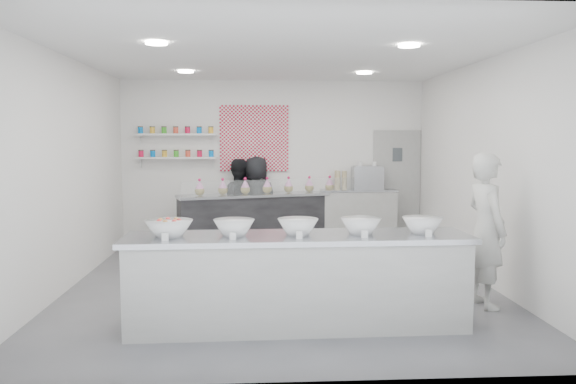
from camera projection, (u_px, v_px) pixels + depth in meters
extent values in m
plane|color=#515156|center=(281.00, 285.00, 7.47)|extent=(6.00, 6.00, 0.00)
plane|color=white|center=(280.00, 56.00, 7.19)|extent=(6.00, 6.00, 0.00)
plane|color=white|center=(273.00, 163.00, 10.31)|extent=(5.50, 0.00, 5.50)
plane|color=white|center=(66.00, 173.00, 7.17)|extent=(0.00, 6.00, 6.00)
plane|color=white|center=(486.00, 172.00, 7.49)|extent=(0.00, 6.00, 6.00)
cube|color=#979794|center=(397.00, 187.00, 10.46)|extent=(0.88, 0.04, 2.10)
cube|color=#AB0422|center=(254.00, 138.00, 10.23)|extent=(1.25, 0.03, 1.20)
cube|color=silver|center=(176.00, 158.00, 10.10)|extent=(1.45, 0.22, 0.04)
cube|color=silver|center=(176.00, 134.00, 10.07)|extent=(1.45, 0.22, 0.04)
cylinder|color=white|center=(156.00, 43.00, 6.12)|extent=(0.24, 0.24, 0.02)
cylinder|color=white|center=(409.00, 46.00, 6.28)|extent=(0.24, 0.24, 0.02)
cylinder|color=white|center=(186.00, 72.00, 8.70)|extent=(0.24, 0.24, 0.02)
cylinder|color=white|center=(364.00, 73.00, 8.86)|extent=(0.24, 0.24, 0.02)
cube|color=#9D9D98|center=(298.00, 281.00, 5.77)|extent=(3.55, 0.88, 0.96)
cube|color=black|center=(267.00, 221.00, 9.96)|extent=(3.20, 1.42, 0.98)
cube|color=white|center=(272.00, 187.00, 9.64)|extent=(3.00, 0.86, 0.27)
cube|color=#9D9D98|center=(358.00, 217.00, 10.28)|extent=(1.37, 0.44, 1.02)
cube|color=#93969E|center=(367.00, 178.00, 10.22)|extent=(0.54, 0.37, 0.41)
imported|color=silver|center=(486.00, 230.00, 6.46)|extent=(0.50, 0.70, 1.79)
imported|color=black|center=(237.00, 203.00, 10.15)|extent=(0.77, 0.60, 1.58)
imported|color=black|center=(257.00, 201.00, 10.17)|extent=(0.92, 0.75, 1.63)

